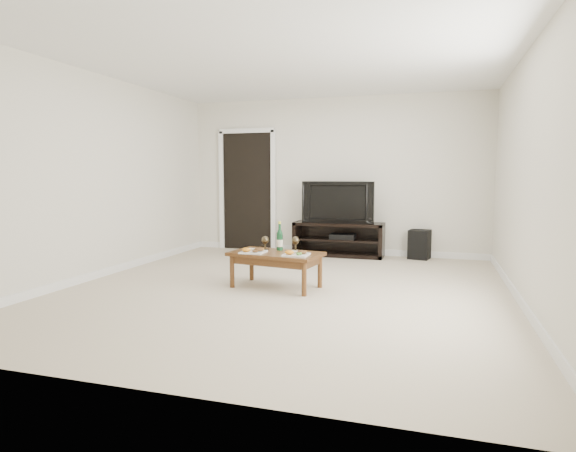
% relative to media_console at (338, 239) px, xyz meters
% --- Properties ---
extents(floor, '(5.50, 5.50, 0.00)m').
position_rel_media_console_xyz_m(floor, '(-0.14, -2.50, -0.28)').
color(floor, '#C4B19D').
rests_on(floor, ground).
extents(back_wall, '(5.00, 0.04, 2.60)m').
position_rel_media_console_xyz_m(back_wall, '(-0.14, 0.27, 1.02)').
color(back_wall, silver).
rests_on(back_wall, ground).
extents(ceiling, '(5.00, 5.50, 0.04)m').
position_rel_media_console_xyz_m(ceiling, '(-0.14, -2.50, 2.35)').
color(ceiling, white).
rests_on(ceiling, back_wall).
extents(doorway, '(0.90, 0.02, 2.05)m').
position_rel_media_console_xyz_m(doorway, '(-1.69, 0.24, 0.75)').
color(doorway, black).
rests_on(doorway, ground).
extents(media_console, '(1.46, 0.45, 0.55)m').
position_rel_media_console_xyz_m(media_console, '(0.00, 0.00, 0.00)').
color(media_console, black).
rests_on(media_console, ground).
extents(television, '(1.16, 0.16, 0.67)m').
position_rel_media_console_xyz_m(television, '(0.00, 0.00, 0.61)').
color(television, black).
rests_on(television, media_console).
extents(av_receiver, '(0.41, 0.31, 0.08)m').
position_rel_media_console_xyz_m(av_receiver, '(0.07, -0.01, 0.05)').
color(av_receiver, black).
rests_on(av_receiver, media_console).
extents(subwoofer, '(0.36, 0.36, 0.46)m').
position_rel_media_console_xyz_m(subwoofer, '(1.28, 0.10, -0.04)').
color(subwoofer, black).
rests_on(subwoofer, ground).
extents(coffee_table, '(1.13, 0.73, 0.42)m').
position_rel_media_console_xyz_m(coffee_table, '(-0.27, -2.42, -0.07)').
color(coffee_table, brown).
rests_on(coffee_table, ground).
extents(plate_left, '(0.27, 0.27, 0.07)m').
position_rel_media_console_xyz_m(plate_left, '(-0.52, -2.53, 0.18)').
color(plate_left, white).
rests_on(plate_left, coffee_table).
extents(plate_right, '(0.27, 0.27, 0.07)m').
position_rel_media_console_xyz_m(plate_right, '(0.02, -2.57, 0.18)').
color(plate_right, white).
rests_on(plate_right, coffee_table).
extents(wine_bottle, '(0.07, 0.07, 0.35)m').
position_rel_media_console_xyz_m(wine_bottle, '(-0.28, -2.26, 0.32)').
color(wine_bottle, '#103D20').
rests_on(wine_bottle, coffee_table).
extents(goblet_left, '(0.09, 0.09, 0.17)m').
position_rel_media_console_xyz_m(goblet_left, '(-0.45, -2.28, 0.23)').
color(goblet_left, '#3E3422').
rests_on(goblet_left, coffee_table).
extents(goblet_right, '(0.09, 0.09, 0.17)m').
position_rel_media_console_xyz_m(goblet_right, '(-0.09, -2.22, 0.23)').
color(goblet_right, '#3E3422').
rests_on(goblet_right, coffee_table).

